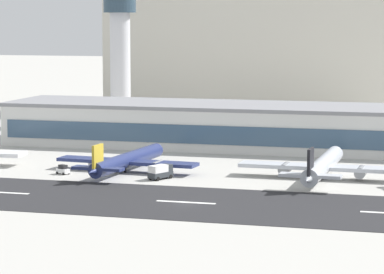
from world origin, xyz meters
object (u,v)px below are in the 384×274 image
terminal_building (258,126)px  airliner_gold_tail_gate_1 (125,161)px  control_tower (120,47)px  distant_hotel_block (249,50)px  airliner_black_tail_gate_2 (322,167)px  service_baggage_tug_2 (63,170)px  service_box_truck_0 (161,171)px

terminal_building → airliner_gold_tail_gate_1: size_ratio=3.59×
control_tower → distant_hotel_block: size_ratio=0.42×
airliner_black_tail_gate_2 → service_baggage_tug_2: (-58.83, -9.02, -1.84)m
distant_hotel_block → airliner_gold_tail_gate_1: (0.69, -142.28, -21.78)m
control_tower → service_box_truck_0: (46.02, -102.00, -24.51)m
distant_hotel_block → airliner_black_tail_gate_2: size_ratio=2.46×
airliner_gold_tail_gate_1 → control_tower: bearing=25.1°
terminal_building → control_tower: control_tower is taller
airliner_gold_tail_gate_1 → terminal_building: bearing=-18.5°
terminal_building → service_box_truck_0: (-10.66, -57.09, -4.29)m
airliner_black_tail_gate_2 → service_box_truck_0: bearing=106.5°
service_box_truck_0 → airliner_black_tail_gate_2: bearing=-49.3°
terminal_building → airliner_black_tail_gate_2: terminal_building is taller
distant_hotel_block → airliner_black_tail_gate_2: 148.89m
terminal_building → distant_hotel_block: (-22.19, 92.26, 18.36)m
control_tower → airliner_gold_tail_gate_1: control_tower is taller
terminal_building → service_box_truck_0: size_ratio=22.36×
terminal_building → distant_hotel_block: bearing=103.5°
distant_hotel_block → service_baggage_tug_2: 151.14m
control_tower → distant_hotel_block: distant_hotel_block is taller
airliner_gold_tail_gate_1 → distant_hotel_block: bearing=5.1°
terminal_building → service_box_truck_0: 58.23m
control_tower → airliner_black_tail_gate_2: 125.10m
terminal_building → distant_hotel_block: size_ratio=1.35×
terminal_building → control_tower: 75.09m
control_tower → service_baggage_tug_2: control_tower is taller
terminal_building → service_baggage_tug_2: terminal_building is taller
terminal_building → airliner_black_tail_gate_2: 53.47m
service_baggage_tug_2 → airliner_black_tail_gate_2: bearing=34.8°
airliner_black_tail_gate_2 → control_tower: bearing=42.4°
airliner_gold_tail_gate_1 → service_baggage_tug_2: airliner_gold_tail_gate_1 is taller
service_baggage_tug_2 → terminal_building: bearing=84.6°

